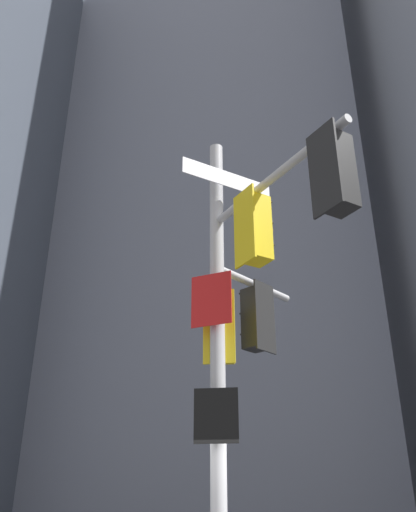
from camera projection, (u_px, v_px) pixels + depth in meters
name	position (u px, v px, depth m)	size (l,w,h in m)	color
building_mid_block	(177.00, 154.00, 35.08)	(17.79, 17.79, 45.28)	slate
signal_pole_assembly	(245.00, 304.00, 7.76)	(2.17, 3.97, 7.32)	#B2B2B5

